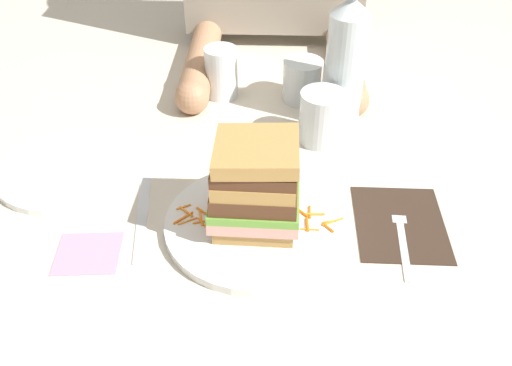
{
  "coord_description": "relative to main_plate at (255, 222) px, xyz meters",
  "views": [
    {
      "loc": [
        0.01,
        -0.57,
        0.54
      ],
      "look_at": [
        -0.01,
        0.03,
        0.05
      ],
      "focal_mm": 39.17,
      "sensor_mm": 36.0,
      "label": 1
    }
  ],
  "objects": [
    {
      "name": "carrot_shred_9",
      "position": [
        0.07,
        -0.01,
        0.01
      ],
      "size": [
        0.0,
        0.03,
        0.0
      ],
      "primitive_type": "cylinder",
      "rotation": [
        0.0,
        1.57,
        4.75
      ],
      "color": "orange",
      "rests_on": "main_plate"
    },
    {
      "name": "carrot_shred_2",
      "position": [
        -0.1,
        -0.01,
        0.01
      ],
      "size": [
        0.03,
        0.03,
        0.0
      ],
      "primitive_type": "cylinder",
      "rotation": [
        0.0,
        1.57,
        3.95
      ],
      "color": "orange",
      "rests_on": "main_plate"
    },
    {
      "name": "napkin_dark",
      "position": [
        0.2,
        0.01,
        -0.0
      ],
      "size": [
        0.13,
        0.16,
        0.0
      ],
      "primitive_type": "cube",
      "rotation": [
        0.0,
        0.0,
        -0.01
      ],
      "color": "#38281E",
      "rests_on": "ground_plane"
    },
    {
      "name": "empty_tumbler_0",
      "position": [
        0.07,
        0.35,
        0.03
      ],
      "size": [
        0.07,
        0.07,
        0.08
      ],
      "primitive_type": "cylinder",
      "color": "silver",
      "rests_on": "ground_plane"
    },
    {
      "name": "knife",
      "position": [
        -0.16,
        0.01,
        -0.0
      ],
      "size": [
        0.04,
        0.2,
        0.0
      ],
      "color": "silver",
      "rests_on": "ground_plane"
    },
    {
      "name": "water_bottle",
      "position": [
        0.14,
        0.29,
        0.11
      ],
      "size": [
        0.07,
        0.07,
        0.27
      ],
      "color": "silver",
      "rests_on": "ground_plane"
    },
    {
      "name": "carrot_shred_0",
      "position": [
        -0.1,
        0.01,
        0.01
      ],
      "size": [
        0.02,
        0.02,
        0.0
      ],
      "primitive_type": "cylinder",
      "rotation": [
        0.0,
        1.57,
        5.54
      ],
      "color": "orange",
      "rests_on": "main_plate"
    },
    {
      "name": "juice_glass",
      "position": [
        0.1,
        0.22,
        0.03
      ],
      "size": [
        0.08,
        0.08,
        0.09
      ],
      "color": "white",
      "rests_on": "ground_plane"
    },
    {
      "name": "carrot_shred_1",
      "position": [
        -0.1,
        0.02,
        0.01
      ],
      "size": [
        0.02,
        0.01,
        0.0
      ],
      "primitive_type": "cylinder",
      "rotation": [
        0.0,
        1.57,
        0.53
      ],
      "color": "orange",
      "rests_on": "main_plate"
    },
    {
      "name": "carrot_shred_10",
      "position": [
        0.08,
        0.01,
        0.01
      ],
      "size": [
        0.03,
        0.0,
        0.0
      ],
      "primitive_type": "cylinder",
      "rotation": [
        0.0,
        1.57,
        0.03
      ],
      "color": "orange",
      "rests_on": "main_plate"
    },
    {
      "name": "carrot_shred_5",
      "position": [
        -0.08,
        -0.01,
        0.01
      ],
      "size": [
        0.02,
        0.01,
        0.0
      ],
      "primitive_type": "cylinder",
      "rotation": [
        0.0,
        1.57,
        3.42
      ],
      "color": "orange",
      "rests_on": "main_plate"
    },
    {
      "name": "carrot_shred_7",
      "position": [
        -0.07,
        0.01,
        0.01
      ],
      "size": [
        0.02,
        0.02,
        0.0
      ],
      "primitive_type": "cylinder",
      "rotation": [
        0.0,
        1.57,
        5.59
      ],
      "color": "orange",
      "rests_on": "main_plate"
    },
    {
      "name": "carrot_shred_15",
      "position": [
        0.1,
        -0.0,
        0.01
      ],
      "size": [
        0.02,
        0.01,
        0.0
      ],
      "primitive_type": "cylinder",
      "rotation": [
        0.0,
        1.57,
        0.23
      ],
      "color": "orange",
      "rests_on": "main_plate"
    },
    {
      "name": "fork",
      "position": [
        0.2,
        -0.01,
        -0.0
      ],
      "size": [
        0.02,
        0.17,
        0.0
      ],
      "color": "silver",
      "rests_on": "napkin_dark"
    },
    {
      "name": "carrot_shred_12",
      "position": [
        0.11,
        -0.0,
        0.01
      ],
      "size": [
        0.03,
        0.02,
        0.0
      ],
      "primitive_type": "cylinder",
      "rotation": [
        0.0,
        1.57,
        0.5
      ],
      "color": "orange",
      "rests_on": "main_plate"
    },
    {
      "name": "ground_plane",
      "position": [
        0.01,
        -0.0,
        -0.01
      ],
      "size": [
        3.0,
        3.0,
        0.0
      ],
      "primitive_type": "plane",
      "color": "beige"
    },
    {
      "name": "side_plate",
      "position": [
        -0.3,
        0.11,
        -0.0
      ],
      "size": [
        0.21,
        0.21,
        0.01
      ],
      "primitive_type": "cylinder",
      "color": "white",
      "rests_on": "ground_plane"
    },
    {
      "name": "carrot_shred_6",
      "position": [
        -0.07,
        -0.01,
        0.01
      ],
      "size": [
        0.02,
        0.02,
        0.0
      ],
      "primitive_type": "cylinder",
      "rotation": [
        0.0,
        1.57,
        5.33
      ],
      "color": "orange",
      "rests_on": "main_plate"
    },
    {
      "name": "carrot_shred_13",
      "position": [
        0.08,
        0.02,
        0.01
      ],
      "size": [
        0.0,
        0.03,
        0.0
      ],
      "primitive_type": "cylinder",
      "rotation": [
        0.0,
        1.57,
        1.55
      ],
      "color": "orange",
      "rests_on": "main_plate"
    },
    {
      "name": "carrot_shred_3",
      "position": [
        -0.08,
        -0.0,
        0.01
      ],
      "size": [
        0.01,
        0.03,
        0.0
      ],
      "primitive_type": "cylinder",
      "rotation": [
        0.0,
        1.57,
        1.8
      ],
      "color": "orange",
      "rests_on": "main_plate"
    },
    {
      "name": "carrot_shred_4",
      "position": [
        -0.09,
        -0.01,
        0.01
      ],
      "size": [
        0.03,
        0.02,
        0.0
      ],
      "primitive_type": "cylinder",
      "rotation": [
        0.0,
        1.57,
        0.54
      ],
      "color": "orange",
      "rests_on": "main_plate"
    },
    {
      "name": "napkin_pink",
      "position": [
        -0.22,
        -0.06,
        -0.01
      ],
      "size": [
        0.09,
        0.08,
        0.0
      ],
      "primitive_type": "cube",
      "rotation": [
        0.0,
        0.0,
        0.08
      ],
      "color": "pink",
      "rests_on": "ground_plane"
    },
    {
      "name": "empty_tumbler_1",
      "position": [
        -0.08,
        0.36,
        0.04
      ],
      "size": [
        0.06,
        0.06,
        0.1
      ],
      "primitive_type": "cylinder",
      "color": "silver",
      "rests_on": "ground_plane"
    },
    {
      "name": "carrot_shred_11",
      "position": [
        0.1,
        -0.02,
        0.01
      ],
      "size": [
        0.02,
        0.02,
        0.0
      ],
      "primitive_type": "cylinder",
      "rotation": [
        0.0,
        1.57,
        5.41
      ],
      "color": "orange",
      "rests_on": "main_plate"
    },
    {
      "name": "main_plate",
      "position": [
        0.0,
        0.0,
        0.0
      ],
      "size": [
        0.25,
        0.25,
        0.01
      ],
      "primitive_type": "cylinder",
      "color": "white",
      "rests_on": "ground_plane"
    },
    {
      "name": "carrot_shred_8",
      "position": [
        0.07,
        0.01,
        0.01
      ],
      "size": [
        0.02,
        0.02,
        0.0
      ],
      "primitive_type": "cylinder",
      "rotation": [
        0.0,
        1.57,
        2.27
      ],
      "color": "orange",
      "rests_on": "main_plate"
    },
    {
      "name": "carrot_shred_14",
      "position": [
        0.08,
        -0.02,
        0.01
      ],
      "size": [
        0.03,
        0.0,
        0.0
      ],
      "primitive_type": "cylinder",
      "rotation": [
        0.0,
        1.57,
        6.23
      ],
      "color": "orange",
      "rests_on": "main_plate"
    },
    {
      "name": "sandwich",
      "position": [
        0.0,
        -0.0,
        0.07
      ],
      "size": [
        0.12,
        0.11,
        0.13
      ],
      "color": "tan",
      "rests_on": "main_plate"
    }
  ]
}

